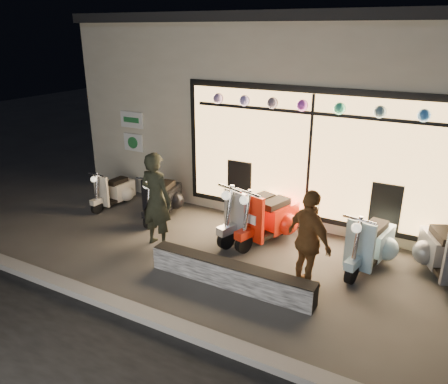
# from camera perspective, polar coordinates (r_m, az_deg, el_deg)

# --- Properties ---
(ground) EXTENTS (40.00, 40.00, 0.00)m
(ground) POSITION_cam_1_polar(r_m,az_deg,el_deg) (7.85, 0.23, -9.01)
(ground) COLOR #383533
(ground) RESTS_ON ground
(kerb) EXTENTS (40.00, 0.25, 0.12)m
(kerb) POSITION_cam_1_polar(r_m,az_deg,el_deg) (6.41, -8.69, -16.20)
(kerb) COLOR slate
(kerb) RESTS_ON ground
(shop_building) EXTENTS (10.20, 6.23, 4.20)m
(shop_building) POSITION_cam_1_polar(r_m,az_deg,el_deg) (11.59, 12.33, 11.31)
(shop_building) COLOR beige
(shop_building) RESTS_ON ground
(graffiti_barrier) EXTENTS (2.80, 0.28, 0.40)m
(graffiti_barrier) POSITION_cam_1_polar(r_m,az_deg,el_deg) (7.07, 0.84, -10.72)
(graffiti_barrier) COLOR black
(graffiti_barrier) RESTS_ON ground
(scooter_silver) EXTENTS (0.84, 1.61, 1.15)m
(scooter_silver) POSITION_cam_1_polar(r_m,az_deg,el_deg) (8.62, 4.32, -2.81)
(scooter_silver) COLOR black
(scooter_silver) RESTS_ON ground
(scooter_red) EXTENTS (0.79, 1.57, 1.12)m
(scooter_red) POSITION_cam_1_polar(r_m,az_deg,el_deg) (8.51, 6.36, -3.30)
(scooter_red) COLOR black
(scooter_red) RESTS_ON ground
(scooter_black) EXTENTS (0.62, 1.43, 1.02)m
(scooter_black) POSITION_cam_1_polar(r_m,az_deg,el_deg) (9.66, -7.84, -0.67)
(scooter_black) COLOR black
(scooter_black) RESTS_ON ground
(scooter_cream) EXTENTS (0.42, 1.22, 0.87)m
(scooter_cream) POSITION_cam_1_polar(r_m,az_deg,el_deg) (10.44, -13.82, 0.22)
(scooter_cream) COLOR black
(scooter_cream) RESTS_ON ground
(scooter_blue) EXTENTS (0.65, 1.50, 1.06)m
(scooter_blue) POSITION_cam_1_polar(r_m,az_deg,el_deg) (7.97, 18.73, -6.23)
(scooter_blue) COLOR black
(scooter_blue) RESTS_ON ground
(scooter_grey) EXTENTS (0.91, 1.49, 1.09)m
(scooter_grey) POSITION_cam_1_polar(r_m,az_deg,el_deg) (8.09, 26.75, -6.93)
(scooter_grey) COLOR black
(scooter_grey) RESTS_ON ground
(man) EXTENTS (0.69, 0.48, 1.82)m
(man) POSITION_cam_1_polar(r_m,az_deg,el_deg) (8.15, -8.84, -1.03)
(man) COLOR black
(man) RESTS_ON ground
(woman) EXTENTS (1.02, 0.86, 1.64)m
(woman) POSITION_cam_1_polar(r_m,az_deg,el_deg) (6.87, 11.05, -6.26)
(woman) COLOR brown
(woman) RESTS_ON ground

